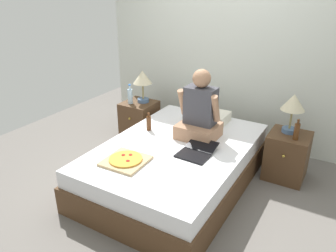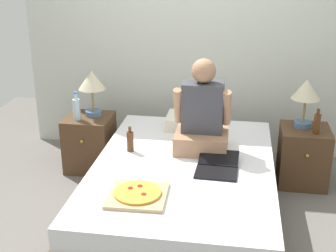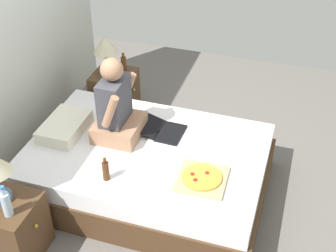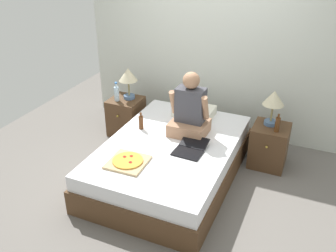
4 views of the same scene
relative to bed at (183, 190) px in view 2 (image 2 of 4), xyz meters
The scene contains 14 objects.
ground_plane 0.23m from the bed, ahead, with size 5.70×5.70×0.00m, color #66605B.
wall_back 1.76m from the bed, 90.00° to the left, with size 3.70×0.12×2.50m, color silver.
bed is the anchor object (origin of this frame).
nightstand_left 1.28m from the bed, 143.82° to the left, with size 0.44×0.47×0.54m.
lamp_on_left_nightstand 1.42m from the bed, 140.95° to the left, with size 0.26×0.26×0.45m.
water_bottle 1.36m from the bed, 149.14° to the left, with size 0.07×0.07×0.28m.
nightstand_right 1.28m from the bed, 36.18° to the left, with size 0.44×0.47×0.54m.
lamp_on_right_nightstand 1.43m from the bed, 38.77° to the left, with size 0.26×0.26×0.45m.
beer_bottle 1.34m from the bed, 30.70° to the left, with size 0.06×0.06×0.23m.
pillow 0.85m from the bed, 90.04° to the left, with size 0.52×0.34×0.12m, color silver.
person_seated 0.63m from the bed, 70.01° to the left, with size 0.47×0.40×0.78m.
laptop 0.38m from the bed, 16.01° to the right, with size 0.33×0.43×0.07m.
pizza_box 0.68m from the bed, 113.42° to the right, with size 0.41×0.41×0.04m.
beer_bottle_on_bed 0.60m from the bed, 159.96° to the left, with size 0.06×0.06×0.22m.
Camera 2 is at (0.40, -3.35, 2.10)m, focal length 50.00 mm.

